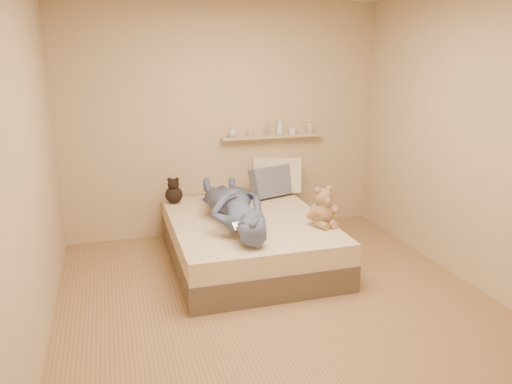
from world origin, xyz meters
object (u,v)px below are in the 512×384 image
object	(u,v)px
dark_plush	(174,192)
wall_shelf	(272,136)
pillow_cream	(277,176)
game_console	(243,225)
teddy_bear	(322,209)
person	(234,205)
bed	(248,240)
pillow_grey	(272,182)

from	to	relation	value
dark_plush	wall_shelf	distance (m)	1.30
pillow_cream	game_console	bearing A→B (deg)	-119.31
game_console	teddy_bear	size ratio (longest dim) A/B	0.49
person	pillow_cream	bearing A→B (deg)	-128.28
person	wall_shelf	xyz separation A→B (m)	(0.72, 1.00, 0.47)
bed	teddy_bear	xyz separation A→B (m)	(0.63, -0.37, 0.38)
pillow_grey	teddy_bear	bearing A→B (deg)	-81.86
teddy_bear	dark_plush	xyz separation A→B (m)	(-1.26, 1.11, -0.03)
pillow_cream	person	distance (m)	1.19
bed	wall_shelf	size ratio (longest dim) A/B	1.58
game_console	pillow_grey	world-z (taller)	pillow_grey
teddy_bear	dark_plush	distance (m)	1.68
pillow_cream	bed	bearing A→B (deg)	-125.27
pillow_grey	person	world-z (taller)	person
bed	pillow_grey	world-z (taller)	pillow_grey
game_console	wall_shelf	xyz separation A→B (m)	(0.76, 1.50, 0.49)
pillow_cream	pillow_grey	bearing A→B (deg)	-128.87
teddy_bear	person	bearing A→B (deg)	160.54
dark_plush	bed	bearing A→B (deg)	-49.47
bed	pillow_grey	bearing A→B (deg)	55.50
person	wall_shelf	distance (m)	1.32
teddy_bear	pillow_cream	bearing A→B (deg)	91.87
dark_plush	wall_shelf	world-z (taller)	wall_shelf
bed	pillow_grey	distance (m)	0.93
game_console	dark_plush	bearing A→B (deg)	107.37
bed	person	bearing A→B (deg)	-150.31
game_console	pillow_grey	bearing A→B (deg)	61.87
pillow_grey	person	size ratio (longest dim) A/B	0.33
game_console	person	size ratio (longest dim) A/B	0.12
teddy_bear	pillow_cream	world-z (taller)	pillow_cream
dark_plush	person	xyz separation A→B (m)	(0.46, -0.83, 0.05)
teddy_bear	pillow_cream	size ratio (longest dim) A/B	0.70
teddy_bear	game_console	bearing A→B (deg)	-165.32
dark_plush	wall_shelf	size ratio (longest dim) A/B	0.24
wall_shelf	person	bearing A→B (deg)	-125.51
dark_plush	pillow_cream	bearing A→B (deg)	4.46
teddy_bear	person	distance (m)	0.84
bed	game_console	xyz separation A→B (m)	(-0.21, -0.59, 0.38)
dark_plush	pillow_cream	distance (m)	1.22
bed	pillow_cream	bearing A→B (deg)	54.73
dark_plush	pillow_grey	distance (m)	1.10
game_console	person	bearing A→B (deg)	84.69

